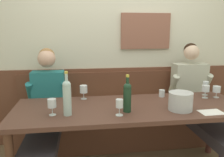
{
  "coord_description": "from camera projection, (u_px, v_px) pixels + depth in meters",
  "views": [
    {
      "loc": [
        -0.48,
        -1.95,
        1.48
      ],
      "look_at": [
        -0.15,
        0.45,
        0.97
      ],
      "focal_mm": 37.26,
      "sensor_mm": 36.0,
      "label": 1
    }
  ],
  "objects": [
    {
      "name": "wine_glass_center_front",
      "position": [
        52.0,
        104.0,
        2.0
      ],
      "size": [
        0.07,
        0.07,
        0.15
      ],
      "color": "silver",
      "rests_on": "dining_table"
    },
    {
      "name": "dining_table",
      "position": [
        131.0,
        114.0,
        2.27
      ],
      "size": [
        2.25,
        0.8,
        0.75
      ],
      "color": "#503126",
      "rests_on": "ground"
    },
    {
      "name": "wine_glass_mid_right",
      "position": [
        206.0,
        89.0,
        2.51
      ],
      "size": [
        0.08,
        0.08,
        0.14
      ],
      "color": "silver",
      "rests_on": "dining_table"
    },
    {
      "name": "wine_glass_left_end",
      "position": [
        119.0,
        104.0,
        1.99
      ],
      "size": [
        0.07,
        0.07,
        0.14
      ],
      "color": "silver",
      "rests_on": "dining_table"
    },
    {
      "name": "water_tumbler_right",
      "position": [
        162.0,
        93.0,
        2.56
      ],
      "size": [
        0.06,
        0.06,
        0.08
      ],
      "primitive_type": "cylinder",
      "color": "silver",
      "rests_on": "dining_table"
    },
    {
      "name": "wine_bottle_green_tall",
      "position": [
        127.0,
        96.0,
        2.07
      ],
      "size": [
        0.07,
        0.07,
        0.34
      ],
      "color": "#1B3823",
      "rests_on": "dining_table"
    },
    {
      "name": "wall_bench",
      "position": [
        119.0,
        124.0,
        3.0
      ],
      "size": [
        2.55,
        0.42,
        0.94
      ],
      "color": "brown",
      "rests_on": "ground"
    },
    {
      "name": "person_center_right_seat",
      "position": [
        45.0,
        112.0,
        2.46
      ],
      "size": [
        0.48,
        1.24,
        1.27
      ],
      "color": "#30282E",
      "rests_on": "ground"
    },
    {
      "name": "wine_glass_near_bucket",
      "position": [
        84.0,
        90.0,
        2.47
      ],
      "size": [
        0.08,
        0.08,
        0.15
      ],
      "color": "silver",
      "rests_on": "dining_table"
    },
    {
      "name": "tasting_sheet_left_guest",
      "position": [
        211.0,
        112.0,
        2.08
      ],
      "size": [
        0.21,
        0.16,
        0.0
      ],
      "primitive_type": "cube",
      "rotation": [
        0.0,
        0.0,
        0.03
      ],
      "color": "white",
      "rests_on": "dining_table"
    },
    {
      "name": "wine_glass_mid_left",
      "position": [
        217.0,
        89.0,
        2.52
      ],
      "size": [
        0.08,
        0.08,
        0.13
      ],
      "color": "silver",
      "rests_on": "dining_table"
    },
    {
      "name": "wine_glass_by_bottle",
      "position": [
        206.0,
        86.0,
        2.61
      ],
      "size": [
        0.06,
        0.06,
        0.16
      ],
      "color": "silver",
      "rests_on": "dining_table"
    },
    {
      "name": "ice_bucket",
      "position": [
        181.0,
        101.0,
        2.13
      ],
      "size": [
        0.22,
        0.22,
        0.17
      ],
      "primitive_type": "cylinder",
      "color": "#B8BBBB",
      "rests_on": "dining_table"
    },
    {
      "name": "wood_wainscot_panel",
      "position": [
        117.0,
        104.0,
        3.16
      ],
      "size": [
        6.8,
        0.03,
        0.98
      ],
      "primitive_type": "cube",
      "color": "brown",
      "rests_on": "ground"
    },
    {
      "name": "wine_bottle_clear_water",
      "position": [
        67.0,
        96.0,
        1.99
      ],
      "size": [
        0.07,
        0.07,
        0.39
      ],
      "color": "#ADC8BF",
      "rests_on": "dining_table"
    },
    {
      "name": "room_wall_back",
      "position": [
        117.0,
        36.0,
        3.02
      ],
      "size": [
        6.8,
        0.12,
        2.8
      ],
      "color": "beige",
      "rests_on": "ground"
    },
    {
      "name": "person_left_seat",
      "position": [
        201.0,
        105.0,
        2.71
      ],
      "size": [
        0.53,
        1.23,
        1.31
      ],
      "color": "#2F2334",
      "rests_on": "ground"
    }
  ]
}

